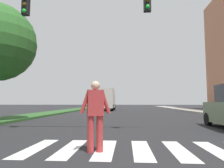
% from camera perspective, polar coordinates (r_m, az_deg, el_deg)
% --- Properties ---
extents(ground_plane, '(140.00, 140.00, 0.00)m').
position_cam_1_polar(ground_plane, '(27.27, 4.83, -7.64)').
color(ground_plane, '#262628').
extents(crosswalk, '(5.85, 2.20, 0.01)m').
position_cam_1_polar(crosswalk, '(5.32, 8.34, -17.82)').
color(crosswalk, silver).
rests_on(crosswalk, ground_plane).
extents(median_strip, '(2.53, 64.00, 0.15)m').
position_cam_1_polar(median_strip, '(26.42, -13.10, -7.44)').
color(median_strip, '#2D5B28').
rests_on(median_strip, ground_plane).
extents(sidewalk_right, '(3.00, 64.00, 0.15)m').
position_cam_1_polar(sidewalk_right, '(26.87, 24.10, -7.08)').
color(sidewalk_right, '#9E9991').
rests_on(sidewalk_right, ground_plane).
extents(traffic_light_gantry, '(9.03, 0.30, 6.00)m').
position_cam_1_polar(traffic_light_gantry, '(9.24, -23.49, 15.47)').
color(traffic_light_gantry, gold).
rests_on(traffic_light_gantry, median_strip).
extents(pedestrian_performer, '(0.74, 0.34, 1.69)m').
position_cam_1_polar(pedestrian_performer, '(4.90, -4.74, -7.98)').
color(pedestrian_performer, '#B23333').
rests_on(pedestrian_performer, ground_plane).
extents(sedan_midblock, '(2.00, 4.28, 1.72)m').
position_cam_1_polar(sedan_midblock, '(30.24, -2.54, -5.91)').
color(sedan_midblock, maroon).
rests_on(sedan_midblock, ground_plane).
extents(truck_box_delivery, '(2.40, 6.20, 3.10)m').
position_cam_1_polar(truck_box_delivery, '(29.35, -1.67, -4.29)').
color(truck_box_delivery, '#B7B7BC').
rests_on(truck_box_delivery, ground_plane).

